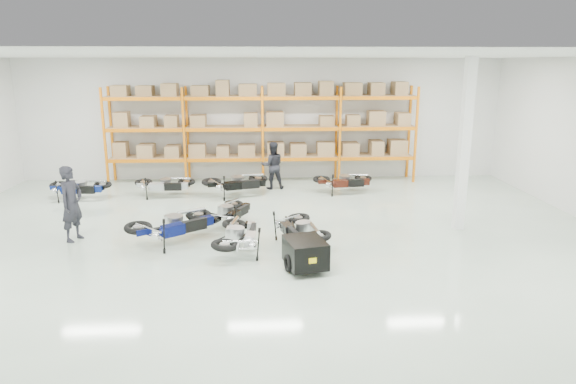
{
  "coord_description": "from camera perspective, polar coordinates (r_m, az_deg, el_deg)",
  "views": [
    {
      "loc": [
        -0.05,
        -12.39,
        4.35
      ],
      "look_at": [
        0.62,
        0.39,
        1.1
      ],
      "focal_mm": 32.0,
      "sensor_mm": 36.0,
      "label": 1
    }
  ],
  "objects": [
    {
      "name": "room",
      "position": [
        12.56,
        -2.74,
        4.61
      ],
      "size": [
        18.0,
        18.0,
        18.0
      ],
      "color": "#B8CDB8",
      "rests_on": "ground"
    },
    {
      "name": "pallet_rack",
      "position": [
        18.95,
        -2.86,
        7.89
      ],
      "size": [
        11.28,
        0.98,
        3.62
      ],
      "color": "orange",
      "rests_on": "ground"
    },
    {
      "name": "structural_column",
      "position": [
        14.07,
        19.01,
        4.89
      ],
      "size": [
        0.25,
        0.25,
        4.5
      ],
      "primitive_type": "cube",
      "color": "white",
      "rests_on": "ground"
    },
    {
      "name": "moto_blue_centre",
      "position": [
        12.9,
        -12.56,
        -2.97
      ],
      "size": [
        2.18,
        1.97,
        1.28
      ],
      "primitive_type": null,
      "rotation": [
        0.0,
        -0.09,
        2.21
      ],
      "color": "#070E48",
      "rests_on": "ground"
    },
    {
      "name": "moto_silver_left",
      "position": [
        12.01,
        -5.46,
        -4.26
      ],
      "size": [
        1.05,
        1.87,
        1.16
      ],
      "primitive_type": null,
      "rotation": [
        0.0,
        -0.09,
        3.05
      ],
      "color": "#A9ABB0",
      "rests_on": "ground"
    },
    {
      "name": "moto_black_far_left",
      "position": [
        13.96,
        -6.65,
        -1.81
      ],
      "size": [
        1.47,
        1.87,
        1.09
      ],
      "primitive_type": null,
      "rotation": [
        0.0,
        -0.09,
        2.7
      ],
      "color": "black",
      "rests_on": "ground"
    },
    {
      "name": "moto_touring_right",
      "position": [
        12.47,
        1.31,
        -3.56
      ],
      "size": [
        1.28,
        1.92,
        1.14
      ],
      "primitive_type": null,
      "rotation": [
        0.0,
        -0.09,
        0.26
      ],
      "color": "black",
      "rests_on": "ground"
    },
    {
      "name": "trailer",
      "position": [
        11.01,
        1.93,
        -6.76
      ],
      "size": [
        0.98,
        1.69,
        0.69
      ],
      "rotation": [
        0.0,
        0.0,
        0.23
      ],
      "color": "black",
      "rests_on": "ground"
    },
    {
      "name": "moto_back_a",
      "position": [
        17.93,
        -22.32,
        0.85
      ],
      "size": [
        1.76,
        0.94,
        1.12
      ],
      "primitive_type": null,
      "rotation": [
        0.0,
        -0.09,
        1.52
      ],
      "color": "navy",
      "rests_on": "ground"
    },
    {
      "name": "moto_back_b",
      "position": [
        17.48,
        -13.65,
        1.2
      ],
      "size": [
        1.73,
        0.87,
        1.11
      ],
      "primitive_type": null,
      "rotation": [
        0.0,
        -0.09,
        1.56
      ],
      "color": "#A4A7AD",
      "rests_on": "ground"
    },
    {
      "name": "moto_back_c",
      "position": [
        17.1,
        -5.73,
        1.47
      ],
      "size": [
        2.11,
        1.44,
        1.25
      ],
      "primitive_type": null,
      "rotation": [
        0.0,
        -0.09,
        1.84
      ],
      "color": "black",
      "rests_on": "ground"
    },
    {
      "name": "moto_back_d",
      "position": [
        17.55,
        6.23,
        1.61
      ],
      "size": [
        1.81,
        0.98,
        1.14
      ],
      "primitive_type": null,
      "rotation": [
        0.0,
        -0.09,
        1.64
      ],
      "color": "#39120B",
      "rests_on": "ground"
    },
    {
      "name": "person_left",
      "position": [
        13.77,
        -22.91,
        -1.2
      ],
      "size": [
        0.66,
        0.81,
        1.9
      ],
      "primitive_type": "imported",
      "rotation": [
        0.0,
        0.0,
        1.23
      ],
      "color": "#212129",
      "rests_on": "ground"
    },
    {
      "name": "person_back",
      "position": [
        17.99,
        -1.74,
        2.96
      ],
      "size": [
        0.88,
        0.72,
        1.66
      ],
      "primitive_type": "imported",
      "rotation": [
        0.0,
        0.0,
        3.26
      ],
      "color": "black",
      "rests_on": "ground"
    }
  ]
}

